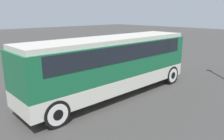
% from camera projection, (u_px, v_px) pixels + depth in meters
% --- Properties ---
extents(ground_plane, '(120.00, 120.00, 0.00)m').
position_uv_depth(ground_plane, '(112.00, 95.00, 12.32)').
color(ground_plane, '#423F3D').
extents(tour_bus, '(10.39, 2.53, 3.24)m').
position_uv_depth(tour_bus, '(113.00, 61.00, 11.90)').
color(tour_bus, silver).
rests_on(tour_bus, ground_plane).
extents(parked_car_near, '(4.31, 1.80, 1.40)m').
position_uv_depth(parked_car_near, '(89.00, 58.00, 19.16)').
color(parked_car_near, maroon).
rests_on(parked_car_near, ground_plane).
extents(parked_car_mid, '(4.21, 1.78, 1.49)m').
position_uv_depth(parked_car_mid, '(47.00, 67.00, 15.79)').
color(parked_car_mid, silver).
rests_on(parked_car_mid, ground_plane).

